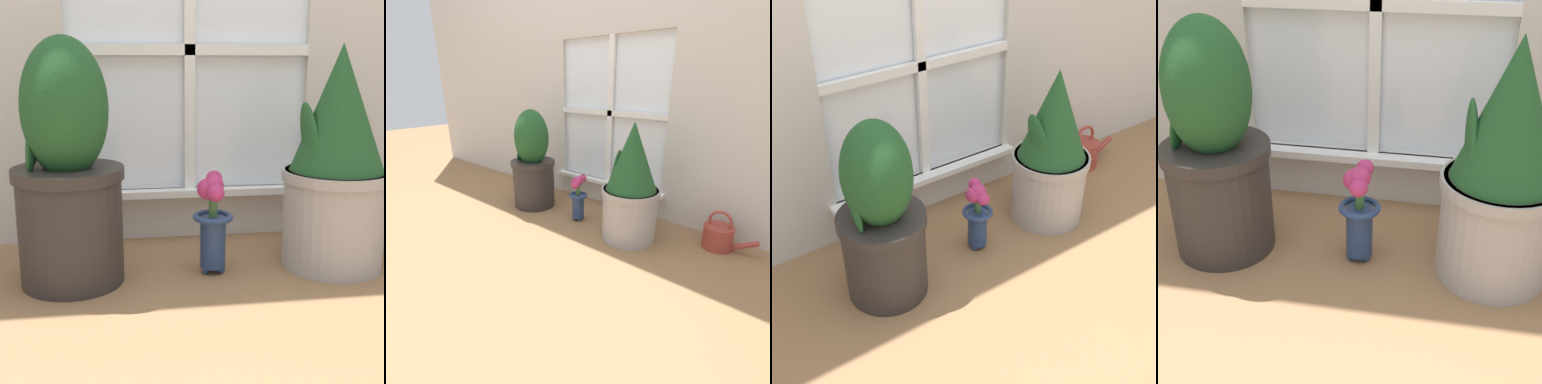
# 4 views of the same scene
# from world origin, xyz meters

# --- Properties ---
(ground_plane) EXTENTS (10.00, 10.00, 0.00)m
(ground_plane) POSITION_xyz_m (0.00, 0.00, 0.00)
(ground_plane) COLOR olive
(potted_plant_left) EXTENTS (0.30, 0.30, 0.68)m
(potted_plant_left) POSITION_xyz_m (-0.39, 0.15, 0.30)
(potted_plant_left) COLOR #2D2826
(potted_plant_left) RESTS_ON ground_plane
(potted_plant_right) EXTENTS (0.32, 0.32, 0.66)m
(potted_plant_right) POSITION_xyz_m (0.39, 0.17, 0.31)
(potted_plant_right) COLOR #9E9993
(potted_plant_right) RESTS_ON ground_plane
(flower_vase) EXTENTS (0.12, 0.12, 0.30)m
(flower_vase) POSITION_xyz_m (0.02, 0.16, 0.17)
(flower_vase) COLOR navy
(flower_vase) RESTS_ON ground_plane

